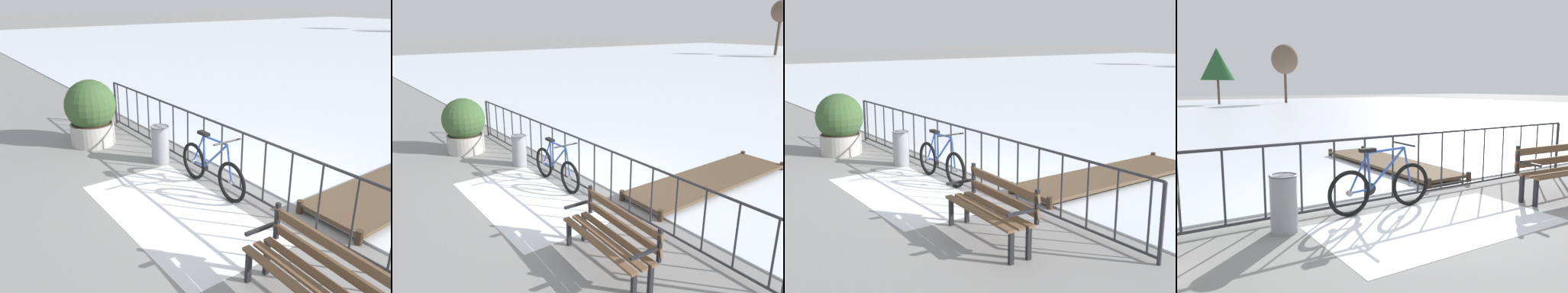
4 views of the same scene
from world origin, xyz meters
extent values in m
plane|color=gray|center=(0.00, 0.00, 0.00)|extent=(160.00, 160.00, 0.00)
cube|color=white|center=(0.16, -1.20, 0.00)|extent=(3.22, 1.70, 0.01)
cylinder|color=#2D2D33|center=(0.00, 0.00, 1.05)|extent=(9.00, 0.04, 0.04)
cylinder|color=#2D2D33|center=(0.00, 0.00, 0.08)|extent=(9.00, 0.04, 0.04)
cylinder|color=#2D2D33|center=(-4.50, 0.00, 0.53)|extent=(0.06, 0.06, 1.05)
cylinder|color=#2D2D33|center=(4.50, 0.00, 0.53)|extent=(0.06, 0.06, 1.05)
cylinder|color=#2D2D33|center=(-4.32, 0.00, 0.57)|extent=(0.03, 0.03, 0.97)
cylinder|color=#2D2D33|center=(-3.81, 0.00, 0.57)|extent=(0.03, 0.03, 0.97)
cylinder|color=#2D2D33|center=(-3.30, 0.00, 0.57)|extent=(0.03, 0.03, 0.97)
cylinder|color=#2D2D33|center=(-2.80, 0.00, 0.57)|extent=(0.03, 0.03, 0.97)
cylinder|color=#2D2D33|center=(-2.29, 0.00, 0.57)|extent=(0.03, 0.03, 0.97)
cylinder|color=#2D2D33|center=(-1.78, 0.00, 0.57)|extent=(0.03, 0.03, 0.97)
cylinder|color=#2D2D33|center=(-1.27, 0.00, 0.57)|extent=(0.03, 0.03, 0.97)
cylinder|color=#2D2D33|center=(-0.76, 0.00, 0.57)|extent=(0.03, 0.03, 0.97)
cylinder|color=#2D2D33|center=(-0.25, 0.00, 0.57)|extent=(0.03, 0.03, 0.97)
cylinder|color=#2D2D33|center=(0.25, 0.00, 0.57)|extent=(0.03, 0.03, 0.97)
cylinder|color=#2D2D33|center=(0.76, 0.00, 0.57)|extent=(0.03, 0.03, 0.97)
cylinder|color=#2D2D33|center=(1.27, 0.00, 0.57)|extent=(0.03, 0.03, 0.97)
cylinder|color=#2D2D33|center=(1.78, 0.00, 0.57)|extent=(0.03, 0.03, 0.97)
cylinder|color=#2D2D33|center=(2.29, 0.00, 0.57)|extent=(0.03, 0.03, 0.97)
cylinder|color=#2D2D33|center=(2.80, 0.00, 0.57)|extent=(0.03, 0.03, 0.97)
cylinder|color=#2D2D33|center=(3.30, 0.00, 0.57)|extent=(0.03, 0.03, 0.97)
cylinder|color=#2D2D33|center=(3.81, 0.00, 0.57)|extent=(0.03, 0.03, 0.97)
cylinder|color=#2D2D33|center=(4.32, 0.00, 0.57)|extent=(0.03, 0.03, 0.97)
torus|color=black|center=(-0.68, -0.28, 0.33)|extent=(0.66, 0.08, 0.66)
cylinder|color=gray|center=(-0.68, -0.28, 0.33)|extent=(0.08, 0.06, 0.08)
torus|color=black|center=(0.37, -0.31, 0.33)|extent=(0.66, 0.08, 0.66)
cylinder|color=gray|center=(0.37, -0.31, 0.33)|extent=(0.08, 0.06, 0.08)
cylinder|color=#2D51B2|center=(-0.36, -0.29, 0.62)|extent=(0.08, 0.04, 0.53)
cylinder|color=#2D51B2|center=(-0.05, -0.30, 0.63)|extent=(0.61, 0.05, 0.59)
cylinder|color=#2D51B2|center=(-0.07, -0.30, 0.90)|extent=(0.63, 0.05, 0.07)
cylinder|color=#2D51B2|center=(-0.51, -0.29, 0.34)|extent=(0.34, 0.04, 0.05)
cylinder|color=#2D51B2|center=(-0.53, -0.28, 0.61)|extent=(0.32, 0.04, 0.56)
cylinder|color=#2D51B2|center=(0.31, -0.30, 0.62)|extent=(0.16, 0.04, 0.59)
cube|color=black|center=(-0.38, -0.29, 0.92)|extent=(0.24, 0.11, 0.05)
cylinder|color=black|center=(0.25, -0.30, 0.96)|extent=(0.04, 0.52, 0.03)
cylinder|color=black|center=(-0.34, -0.29, 0.35)|extent=(0.18, 0.02, 0.18)
cube|color=brown|center=(2.71, -1.13, 0.44)|extent=(1.60, 0.20, 0.04)
cube|color=brown|center=(2.70, -1.28, 0.44)|extent=(1.60, 0.20, 0.04)
cube|color=brown|center=(2.70, -1.44, 0.44)|extent=(1.60, 0.20, 0.04)
cube|color=brown|center=(2.72, -1.04, 0.58)|extent=(1.60, 0.15, 0.12)
cube|color=brown|center=(2.72, -1.04, 0.78)|extent=(1.60, 0.15, 0.12)
cube|color=black|center=(3.46, -1.46, 0.22)|extent=(0.05, 0.06, 0.44)
cube|color=black|center=(3.47, -1.20, 0.22)|extent=(0.05, 0.06, 0.44)
cube|color=black|center=(3.48, -1.08, 0.67)|extent=(0.05, 0.05, 0.45)
cube|color=black|center=(3.46, -1.33, 0.64)|extent=(0.06, 0.40, 0.04)
cube|color=black|center=(1.94, -1.37, 0.22)|extent=(0.05, 0.06, 0.44)
cube|color=black|center=(1.95, -1.11, 0.22)|extent=(0.05, 0.06, 0.44)
cube|color=black|center=(1.96, -0.99, 0.67)|extent=(0.05, 0.05, 0.45)
cube|color=black|center=(1.95, -1.24, 0.64)|extent=(0.06, 0.40, 0.04)
cylinder|color=#ADA8A0|center=(-3.43, -1.05, 0.23)|extent=(0.94, 0.94, 0.46)
cylinder|color=#38281E|center=(-3.43, -1.05, 0.47)|extent=(0.86, 0.86, 0.02)
sphere|color=#38562D|center=(-3.43, -1.05, 0.87)|extent=(1.08, 1.08, 1.08)
cylinder|color=gray|center=(-1.66, -0.38, 0.36)|extent=(0.34, 0.34, 0.72)
torus|color=#545558|center=(-1.66, -0.38, 0.72)|extent=(0.35, 0.35, 0.02)
cube|color=brown|center=(1.73, 2.29, 0.12)|extent=(1.10, 3.97, 0.06)
cylinder|color=#3C2E20|center=(1.24, 0.30, 0.10)|extent=(0.10, 0.10, 0.20)
cylinder|color=#3C2E20|center=(2.23, 0.30, 0.10)|extent=(0.10, 0.10, 0.20)
cylinder|color=#3C2E20|center=(1.24, 4.27, 0.10)|extent=(0.10, 0.10, 0.20)
camera|label=1|loc=(4.59, -3.98, 3.01)|focal=36.52mm
camera|label=2|loc=(6.19, -4.15, 3.19)|focal=35.16mm
camera|label=3|loc=(7.95, -5.08, 2.75)|focal=46.93mm
camera|label=4|loc=(-3.26, -5.04, 1.80)|focal=36.66mm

